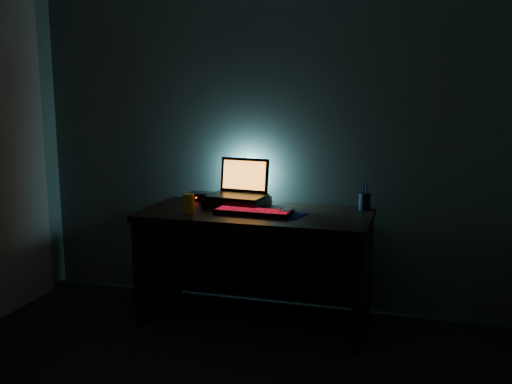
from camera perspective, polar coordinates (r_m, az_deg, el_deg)
room at (r=2.17m, az=-12.04°, el=2.24°), size 3.50×4.00×2.50m
desk at (r=3.85m, az=0.17°, el=-5.57°), size 1.50×0.70×0.75m
curtain at (r=4.31m, az=-23.33°, el=4.18°), size 0.06×0.65×2.30m
riser at (r=3.92m, az=-1.91°, el=-0.97°), size 0.43×0.34×0.06m
laptop at (r=3.95m, az=-1.61°, el=0.44°), size 0.41×0.32×0.26m
keyboard at (r=3.67m, az=-0.30°, el=-2.00°), size 0.51×0.18×0.03m
mousepad at (r=3.65m, az=3.09°, el=-2.28°), size 0.26×0.25×0.00m
mouse at (r=3.65m, az=3.09°, el=-2.02°), size 0.08×0.11×0.03m
pen_cup at (r=3.87m, az=10.81°, el=-0.92°), size 0.09×0.09×0.11m
juice_glass at (r=3.72m, az=-6.74°, el=-1.15°), size 0.10×0.10×0.13m
router at (r=4.16m, az=-5.60°, el=-0.41°), size 0.17×0.14×0.05m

